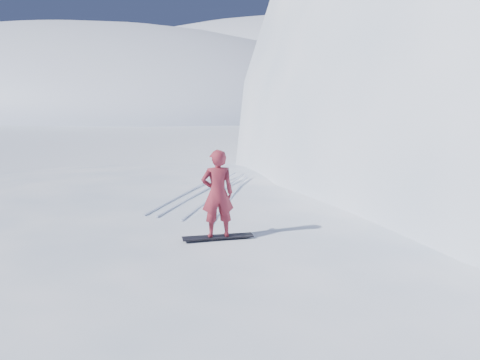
# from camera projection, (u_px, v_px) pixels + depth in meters

# --- Properties ---
(ground) EXTENTS (400.00, 400.00, 0.00)m
(ground) POSITION_uv_depth(u_px,v_px,m) (127.00, 326.00, 12.74)
(ground) COLOR white
(ground) RESTS_ON ground
(near_ridge) EXTENTS (36.00, 28.00, 4.80)m
(near_ridge) POSITION_uv_depth(u_px,v_px,m) (226.00, 290.00, 14.83)
(near_ridge) COLOR white
(near_ridge) RESTS_ON ground
(far_ridge_a) EXTENTS (120.00, 70.00, 28.00)m
(far_ridge_a) POSITION_uv_depth(u_px,v_px,m) (49.00, 102.00, 97.32)
(far_ridge_a) COLOR white
(far_ridge_a) RESTS_ON ground
(far_ridge_c) EXTENTS (140.00, 90.00, 36.00)m
(far_ridge_c) POSITION_uv_depth(u_px,v_px,m) (306.00, 94.00, 125.89)
(far_ridge_c) COLOR white
(far_ridge_c) RESTS_ON ground
(wind_bumps) EXTENTS (16.00, 14.40, 1.00)m
(wind_bumps) POSITION_uv_depth(u_px,v_px,m) (162.00, 290.00, 14.82)
(wind_bumps) COLOR white
(wind_bumps) RESTS_ON ground
(snowboard) EXTENTS (1.37, 1.23, 0.03)m
(snowboard) POSITION_uv_depth(u_px,v_px,m) (218.00, 237.00, 11.68)
(snowboard) COLOR black
(snowboard) RESTS_ON near_ridge
(snowboarder) EXTENTS (0.83, 0.80, 1.92)m
(snowboarder) POSITION_uv_depth(u_px,v_px,m) (217.00, 194.00, 11.48)
(snowboarder) COLOR maroon
(snowboarder) RESTS_ON snowboard
(board_tracks) EXTENTS (3.05, 5.91, 0.04)m
(board_tracks) POSITION_uv_depth(u_px,v_px,m) (211.00, 192.00, 15.93)
(board_tracks) COLOR silver
(board_tracks) RESTS_ON ground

